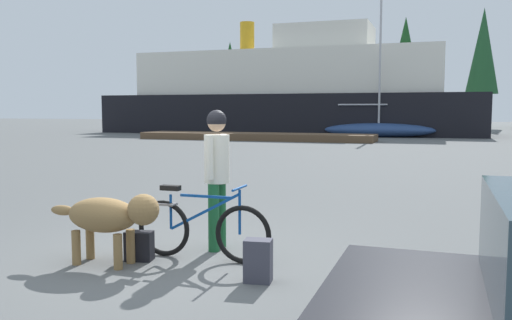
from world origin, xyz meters
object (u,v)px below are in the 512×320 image
(person_cyclist, at_px, (217,165))
(ferry_boat, at_px, (290,94))
(bicycle, at_px, (201,229))
(sailboat_moored, at_px, (379,129))
(dog, at_px, (110,216))
(backpack, at_px, (258,261))
(handbag_pannier, at_px, (139,246))

(person_cyclist, bearing_deg, ferry_boat, 103.91)
(bicycle, xyz_separation_m, sailboat_moored, (-1.22, 29.87, 0.14))
(dog, bearing_deg, bicycle, 30.74)
(dog, bearing_deg, ferry_boat, 102.10)
(backpack, bearing_deg, dog, 178.95)
(bicycle, relative_size, handbag_pannier, 4.94)
(ferry_boat, bearing_deg, sailboat_moored, -29.70)
(person_cyclist, bearing_deg, bicycle, -88.85)
(person_cyclist, distance_m, sailboat_moored, 29.39)
(handbag_pannier, bearing_deg, ferry_boat, 102.54)
(person_cyclist, relative_size, backpack, 3.97)
(dog, height_order, ferry_boat, ferry_boat)
(dog, relative_size, backpack, 3.19)
(ferry_boat, bearing_deg, bicycle, -76.27)
(sailboat_moored, bearing_deg, handbag_pannier, -88.96)
(bicycle, bearing_deg, person_cyclist, 91.15)
(dog, height_order, handbag_pannier, dog)
(backpack, relative_size, handbag_pannier, 1.29)
(bicycle, height_order, dog, bicycle)
(dog, distance_m, backpack, 1.84)
(dog, xyz_separation_m, sailboat_moored, (-0.33, 30.40, -0.05))
(sailboat_moored, bearing_deg, dog, -89.38)
(bicycle, relative_size, dog, 1.20)
(backpack, bearing_deg, person_cyclist, 130.49)
(backpack, distance_m, sailboat_moored, 30.51)
(bicycle, distance_m, person_cyclist, 0.87)
(ferry_boat, bearing_deg, handbag_pannier, -77.46)
(dog, distance_m, handbag_pannier, 0.52)
(ferry_boat, bearing_deg, person_cyclist, -76.09)
(backpack, bearing_deg, bicycle, 148.01)
(bicycle, xyz_separation_m, dog, (-0.90, -0.53, 0.19))
(dog, relative_size, sailboat_moored, 0.16)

